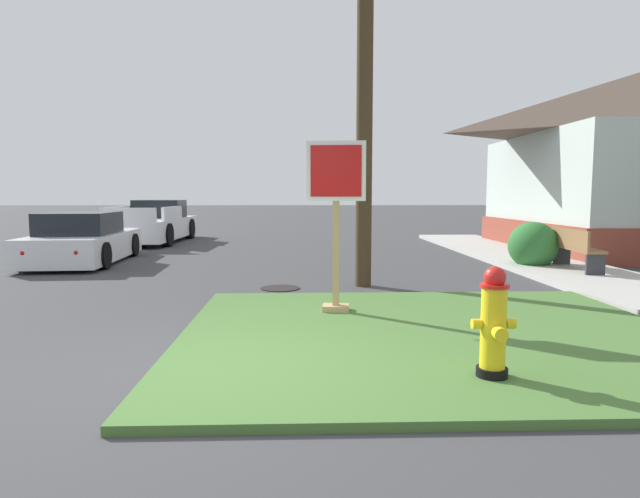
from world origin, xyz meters
name	(u,v)px	position (x,y,z in m)	size (l,w,h in m)	color
ground_plane	(216,376)	(0.00, 0.00, 0.00)	(160.00, 160.00, 0.00)	#3D3D3F
grass_corner_patch	(433,334)	(2.35, 1.25, 0.04)	(5.88, 5.04, 0.08)	#477033
sidewalk_strip	(572,272)	(6.49, 6.10, 0.06)	(2.20, 19.40, 0.12)	#B2AFA8
fire_hydrant	(494,325)	(2.48, -0.34, 0.55)	(0.38, 0.34, 0.98)	black
stop_sign	(336,226)	(1.28, 2.39, 1.25)	(0.80, 0.32, 2.31)	tan
manhole_cover	(280,288)	(0.42, 4.63, 0.01)	(0.70, 0.70, 0.02)	black
parked_sedan_white	(83,241)	(-4.57, 8.46, 0.54)	(2.09, 4.32, 1.25)	silver
pickup_truck_white	(155,225)	(-4.38, 14.28, 0.62)	(2.10, 5.39, 1.48)	silver
street_bench	(575,247)	(6.51, 6.07, 0.59)	(0.55, 1.81, 0.85)	brown
utility_pole	(365,18)	(1.94, 4.87, 4.77)	(1.41, 0.29, 9.21)	#42301E
shrub_by_curb	(533,245)	(6.03, 7.00, 0.54)	(1.09, 1.09, 1.07)	#2F7032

